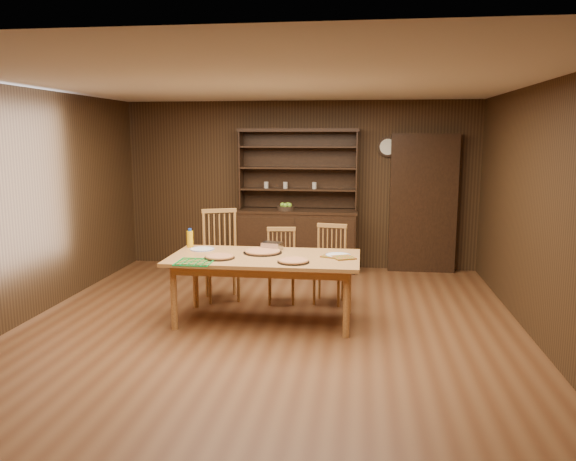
# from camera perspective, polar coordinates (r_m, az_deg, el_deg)

# --- Properties ---
(floor) EXTENTS (6.00, 6.00, 0.00)m
(floor) POSITION_cam_1_polar(r_m,az_deg,el_deg) (6.20, -1.98, -9.88)
(floor) COLOR brown
(floor) RESTS_ON ground
(room_shell) EXTENTS (6.00, 6.00, 6.00)m
(room_shell) POSITION_cam_1_polar(r_m,az_deg,el_deg) (5.86, -2.07, 4.81)
(room_shell) COLOR silver
(room_shell) RESTS_ON floor
(china_hutch) EXTENTS (1.84, 0.52, 2.17)m
(china_hutch) POSITION_cam_1_polar(r_m,az_deg,el_deg) (8.70, 0.97, -0.13)
(china_hutch) COLOR black
(china_hutch) RESTS_ON floor
(doorway) EXTENTS (1.00, 0.18, 2.10)m
(doorway) POSITION_cam_1_polar(r_m,az_deg,el_deg) (8.77, 13.54, 2.68)
(doorway) COLOR black
(doorway) RESTS_ON floor
(wall_clock) EXTENTS (0.30, 0.05, 0.30)m
(wall_clock) POSITION_cam_1_polar(r_m,az_deg,el_deg) (8.73, 10.09, 8.37)
(wall_clock) COLOR black
(wall_clock) RESTS_ON room_shell
(dining_table) EXTENTS (2.09, 1.05, 0.75)m
(dining_table) POSITION_cam_1_polar(r_m,az_deg,el_deg) (6.24, -2.39, -3.25)
(dining_table) COLOR #CB8E46
(dining_table) RESTS_ON floor
(chair_left) EXTENTS (0.60, 0.59, 1.14)m
(chair_left) POSITION_cam_1_polar(r_m,az_deg,el_deg) (7.22, -6.83, -2.10)
(chair_left) COLOR #B4753D
(chair_left) RESTS_ON floor
(chair_center) EXTENTS (0.43, 0.41, 0.93)m
(chair_center) POSITION_cam_1_polar(r_m,az_deg,el_deg) (7.06, -0.68, -3.30)
(chair_center) COLOR #B4753D
(chair_center) RESTS_ON floor
(chair_right) EXTENTS (0.45, 0.44, 0.98)m
(chair_right) POSITION_cam_1_polar(r_m,az_deg,el_deg) (7.05, 4.30, -3.12)
(chair_right) COLOR #B4753D
(chair_right) RESTS_ON floor
(pizza_left) EXTENTS (0.34, 0.34, 0.04)m
(pizza_left) POSITION_cam_1_polar(r_m,az_deg,el_deg) (6.15, -6.98, -2.66)
(pizza_left) COLOR black
(pizza_left) RESTS_ON dining_table
(pizza_right) EXTENTS (0.34, 0.34, 0.04)m
(pizza_right) POSITION_cam_1_polar(r_m,az_deg,el_deg) (5.91, 0.55, -3.10)
(pizza_right) COLOR black
(pizza_right) RESTS_ON dining_table
(pizza_center) EXTENTS (0.44, 0.44, 0.04)m
(pizza_center) POSITION_cam_1_polar(r_m,az_deg,el_deg) (6.39, -2.60, -2.15)
(pizza_center) COLOR black
(pizza_center) RESTS_ON dining_table
(cooling_rack) EXTENTS (0.39, 0.39, 0.02)m
(cooling_rack) POSITION_cam_1_polar(r_m,az_deg,el_deg) (5.98, -9.48, -3.16)
(cooling_rack) COLOR #0B9532
(cooling_rack) RESTS_ON dining_table
(plate_left) EXTENTS (0.29, 0.29, 0.02)m
(plate_left) POSITION_cam_1_polar(r_m,az_deg,el_deg) (6.63, -8.72, -1.88)
(plate_left) COLOR white
(plate_left) RESTS_ON dining_table
(plate_right) EXTENTS (0.28, 0.28, 0.02)m
(plate_right) POSITION_cam_1_polar(r_m,az_deg,el_deg) (6.25, 5.11, -2.51)
(plate_right) COLOR white
(plate_right) RESTS_ON dining_table
(foil_dish) EXTENTS (0.25, 0.21, 0.09)m
(foil_dish) POSITION_cam_1_polar(r_m,az_deg,el_deg) (6.57, -1.63, -1.57)
(foil_dish) COLOR silver
(foil_dish) RESTS_ON dining_table
(juice_bottle) EXTENTS (0.08, 0.08, 0.23)m
(juice_bottle) POSITION_cam_1_polar(r_m,az_deg,el_deg) (6.80, -9.93, -0.82)
(juice_bottle) COLOR yellow
(juice_bottle) RESTS_ON dining_table
(pot_holder_a) EXTENTS (0.29, 0.29, 0.02)m
(pot_holder_a) POSITION_cam_1_polar(r_m,az_deg,el_deg) (6.14, 5.65, -2.75)
(pot_holder_a) COLOR red
(pot_holder_a) RESTS_ON dining_table
(pot_holder_b) EXTENTS (0.25, 0.25, 0.01)m
(pot_holder_b) POSITION_cam_1_polar(r_m,az_deg,el_deg) (6.21, 4.45, -2.60)
(pot_holder_b) COLOR red
(pot_holder_b) RESTS_ON dining_table
(fruit_bowl) EXTENTS (0.27, 0.27, 0.12)m
(fruit_bowl) POSITION_cam_1_polar(r_m,az_deg,el_deg) (8.59, -0.22, 2.37)
(fruit_bowl) COLOR black
(fruit_bowl) RESTS_ON china_hutch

